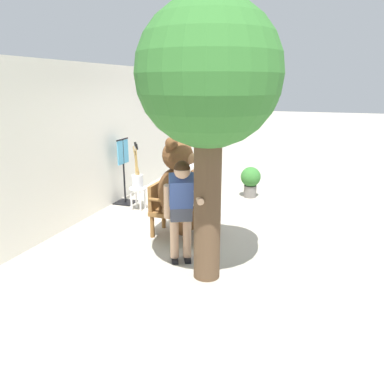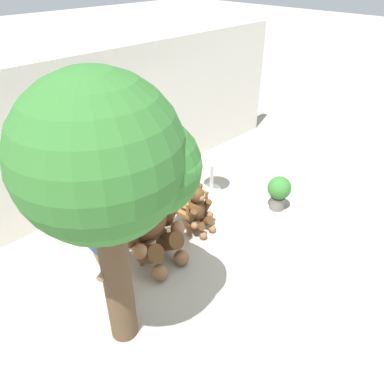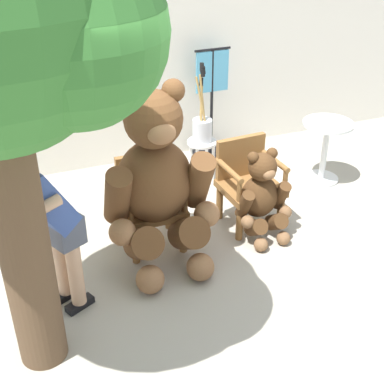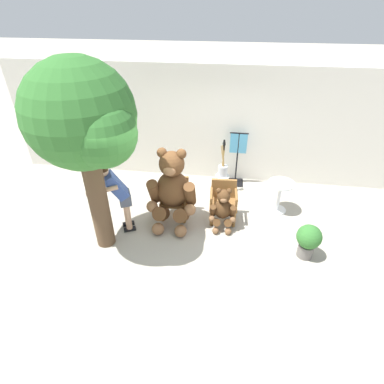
{
  "view_description": "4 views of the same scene",
  "coord_description": "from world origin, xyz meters",
  "px_view_note": "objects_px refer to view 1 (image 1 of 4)",
  "views": [
    {
      "loc": [
        -5.91,
        -1.78,
        2.43
      ],
      "look_at": [
        -0.03,
        0.32,
        0.62
      ],
      "focal_mm": 35.0,
      "sensor_mm": 36.0,
      "label": 1
    },
    {
      "loc": [
        -3.3,
        -3.29,
        4.16
      ],
      "look_at": [
        0.28,
        0.23,
        0.95
      ],
      "focal_mm": 35.0,
      "sensor_mm": 36.0,
      "label": 2
    },
    {
      "loc": [
        -1.68,
        -3.49,
        3.05
      ],
      "look_at": [
        -0.23,
        0.25,
        0.68
      ],
      "focal_mm": 50.0,
      "sensor_mm": 36.0,
      "label": 3
    },
    {
      "loc": [
        0.58,
        -4.54,
        4.03
      ],
      "look_at": [
        -0.11,
        0.31,
        0.8
      ],
      "focal_mm": 28.0,
      "sensor_mm": 36.0,
      "label": 4
    }
  ],
  "objects_px": {
    "teddy_bear_small": "(202,194)",
    "patio_tree": "(214,82)",
    "person_visitor": "(181,203)",
    "potted_plant": "(251,180)",
    "clothing_display_stand": "(124,170)",
    "teddy_bear_large": "(181,188)",
    "white_stool": "(138,193)",
    "wooden_chair_left": "(166,207)",
    "wooden_chair_right": "(187,191)",
    "brush_bucket": "(137,178)",
    "round_side_table": "(187,176)"
  },
  "relations": [
    {
      "from": "teddy_bear_large",
      "to": "potted_plant",
      "type": "bearing_deg",
      "value": -13.99
    },
    {
      "from": "patio_tree",
      "to": "clothing_display_stand",
      "type": "distance_m",
      "value": 3.92
    },
    {
      "from": "brush_bucket",
      "to": "round_side_table",
      "type": "xyz_separation_m",
      "value": [
        1.27,
        -0.57,
        -0.2
      ]
    },
    {
      "from": "wooden_chair_left",
      "to": "round_side_table",
      "type": "relative_size",
      "value": 1.19
    },
    {
      "from": "teddy_bear_large",
      "to": "potted_plant",
      "type": "height_order",
      "value": "teddy_bear_large"
    },
    {
      "from": "person_visitor",
      "to": "wooden_chair_right",
      "type": "bearing_deg",
      "value": 18.23
    },
    {
      "from": "teddy_bear_large",
      "to": "white_stool",
      "type": "bearing_deg",
      "value": 53.78
    },
    {
      "from": "clothing_display_stand",
      "to": "potted_plant",
      "type": "bearing_deg",
      "value": -61.15
    },
    {
      "from": "wooden_chair_left",
      "to": "patio_tree",
      "type": "distance_m",
      "value": 2.54
    },
    {
      "from": "person_visitor",
      "to": "teddy_bear_large",
      "type": "bearing_deg",
      "value": 21.54
    },
    {
      "from": "teddy_bear_large",
      "to": "clothing_display_stand",
      "type": "distance_m",
      "value": 2.17
    },
    {
      "from": "patio_tree",
      "to": "potted_plant",
      "type": "bearing_deg",
      "value": 3.26
    },
    {
      "from": "wooden_chair_right",
      "to": "person_visitor",
      "type": "relative_size",
      "value": 0.57
    },
    {
      "from": "teddy_bear_small",
      "to": "person_visitor",
      "type": "distance_m",
      "value": 2.09
    },
    {
      "from": "patio_tree",
      "to": "white_stool",
      "type": "bearing_deg",
      "value": 46.37
    },
    {
      "from": "patio_tree",
      "to": "round_side_table",
      "type": "bearing_deg",
      "value": 25.31
    },
    {
      "from": "patio_tree",
      "to": "wooden_chair_left",
      "type": "bearing_deg",
      "value": 45.7
    },
    {
      "from": "wooden_chair_left",
      "to": "potted_plant",
      "type": "distance_m",
      "value": 2.74
    },
    {
      "from": "brush_bucket",
      "to": "potted_plant",
      "type": "xyz_separation_m",
      "value": [
        1.64,
        -1.93,
        -0.25
      ]
    },
    {
      "from": "white_stool",
      "to": "potted_plant",
      "type": "xyz_separation_m",
      "value": [
        1.64,
        -1.93,
        0.04
      ]
    },
    {
      "from": "brush_bucket",
      "to": "teddy_bear_small",
      "type": "bearing_deg",
      "value": -86.37
    },
    {
      "from": "person_visitor",
      "to": "patio_tree",
      "type": "distance_m",
      "value": 1.62
    },
    {
      "from": "white_stool",
      "to": "brush_bucket",
      "type": "distance_m",
      "value": 0.29
    },
    {
      "from": "teddy_bear_small",
      "to": "wooden_chair_left",
      "type": "bearing_deg",
      "value": 164.15
    },
    {
      "from": "wooden_chair_right",
      "to": "teddy_bear_small",
      "type": "height_order",
      "value": "teddy_bear_small"
    },
    {
      "from": "person_visitor",
      "to": "round_side_table",
      "type": "bearing_deg",
      "value": 18.99
    },
    {
      "from": "brush_bucket",
      "to": "potted_plant",
      "type": "bearing_deg",
      "value": -49.59
    },
    {
      "from": "teddy_bear_large",
      "to": "brush_bucket",
      "type": "distance_m",
      "value": 1.6
    },
    {
      "from": "wooden_chair_right",
      "to": "person_visitor",
      "type": "height_order",
      "value": "person_visitor"
    },
    {
      "from": "brush_bucket",
      "to": "round_side_table",
      "type": "bearing_deg",
      "value": -24.37
    },
    {
      "from": "teddy_bear_large",
      "to": "white_stool",
      "type": "relative_size",
      "value": 3.61
    },
    {
      "from": "wooden_chair_right",
      "to": "potted_plant",
      "type": "xyz_separation_m",
      "value": [
        1.57,
        -0.91,
        -0.07
      ]
    },
    {
      "from": "white_stool",
      "to": "teddy_bear_small",
      "type": "bearing_deg",
      "value": -86.42
    },
    {
      "from": "white_stool",
      "to": "round_side_table",
      "type": "distance_m",
      "value": 1.39
    },
    {
      "from": "round_side_table",
      "to": "clothing_display_stand",
      "type": "distance_m",
      "value": 1.44
    },
    {
      "from": "wooden_chair_right",
      "to": "round_side_table",
      "type": "xyz_separation_m",
      "value": [
        1.19,
        0.44,
        -0.01
      ]
    },
    {
      "from": "white_stool",
      "to": "round_side_table",
      "type": "xyz_separation_m",
      "value": [
        1.27,
        -0.58,
        0.09
      ]
    },
    {
      "from": "wooden_chair_left",
      "to": "person_visitor",
      "type": "distance_m",
      "value": 1.26
    },
    {
      "from": "teddy_bear_small",
      "to": "brush_bucket",
      "type": "bearing_deg",
      "value": 93.63
    },
    {
      "from": "wooden_chair_right",
      "to": "clothing_display_stand",
      "type": "distance_m",
      "value": 1.53
    },
    {
      "from": "person_visitor",
      "to": "potted_plant",
      "type": "bearing_deg",
      "value": -4.14
    },
    {
      "from": "round_side_table",
      "to": "potted_plant",
      "type": "height_order",
      "value": "round_side_table"
    },
    {
      "from": "wooden_chair_left",
      "to": "person_visitor",
      "type": "bearing_deg",
      "value": -146.1
    },
    {
      "from": "person_visitor",
      "to": "round_side_table",
      "type": "distance_m",
      "value": 3.4
    },
    {
      "from": "teddy_bear_small",
      "to": "potted_plant",
      "type": "relative_size",
      "value": 1.33
    },
    {
      "from": "teddy_bear_small",
      "to": "patio_tree",
      "type": "distance_m",
      "value": 3.04
    },
    {
      "from": "teddy_bear_large",
      "to": "round_side_table",
      "type": "xyz_separation_m",
      "value": [
        2.21,
        0.71,
        -0.37
      ]
    },
    {
      "from": "round_side_table",
      "to": "brush_bucket",
      "type": "bearing_deg",
      "value": 155.63
    },
    {
      "from": "wooden_chair_left",
      "to": "teddy_bear_large",
      "type": "distance_m",
      "value": 0.44
    },
    {
      "from": "white_stool",
      "to": "patio_tree",
      "type": "distance_m",
      "value": 3.62
    }
  ]
}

